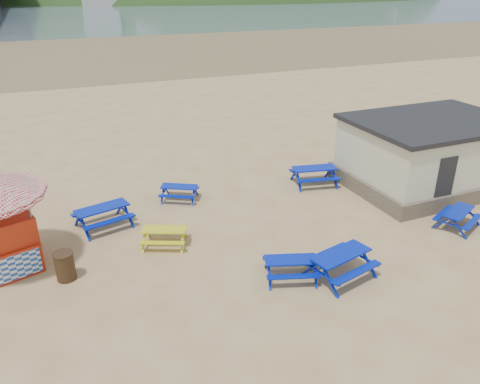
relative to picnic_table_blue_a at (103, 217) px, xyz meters
name	(u,v)px	position (x,y,z in m)	size (l,w,h in m)	color
ground	(226,236)	(4.13, -2.58, -0.42)	(400.00, 400.00, 0.00)	tan
wet_sand	(80,51)	(4.13, 52.42, -0.42)	(400.00, 400.00, 0.00)	olive
sea	(46,8)	(4.13, 167.42, -0.42)	(400.00, 400.00, 0.00)	#475965
picnic_table_blue_a	(103,217)	(0.00, 0.00, 0.00)	(2.34, 2.06, 0.84)	#0511AA
picnic_table_blue_b	(179,193)	(3.42, 1.23, -0.10)	(1.98, 1.86, 0.65)	#0511AA
picnic_table_blue_c	(314,176)	(9.75, 0.41, 0.00)	(2.31, 2.01, 0.85)	#0511AA
picnic_table_blue_d	(291,268)	(5.08, -5.89, -0.07)	(2.03, 1.83, 0.71)	#0511AA
picnic_table_blue_e	(340,265)	(6.59, -6.44, 0.01)	(2.37, 2.07, 0.86)	#0511AA
picnic_table_blue_f	(457,219)	(12.72, -5.39, -0.07)	(2.09, 1.93, 0.71)	#0511AA
picnic_table_yellow	(165,237)	(1.84, -2.30, -0.09)	(1.98, 1.83, 0.67)	#BEB30F
litter_bin	(65,266)	(-1.63, -3.14, 0.07)	(0.66, 0.66, 0.97)	#3D2D16
amenity_block	(430,153)	(14.63, -1.59, 1.15)	(7.40, 5.40, 3.15)	#665B4C
headland_town	(227,19)	(94.13, 227.10, -10.33)	(264.00, 144.00, 108.00)	#2D4C1E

